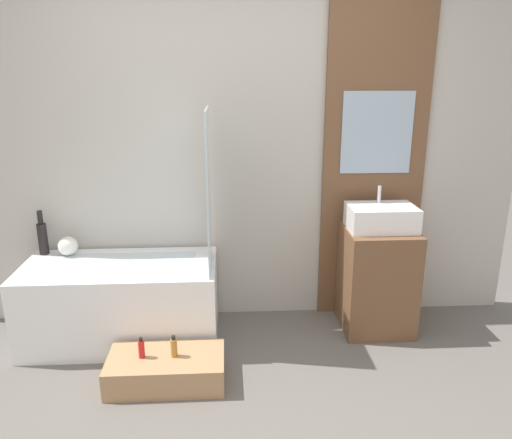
{
  "coord_description": "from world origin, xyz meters",
  "views": [
    {
      "loc": [
        -0.04,
        -1.99,
        1.84
      ],
      "look_at": [
        0.12,
        0.73,
        1.01
      ],
      "focal_mm": 35.0,
      "sensor_mm": 36.0,
      "label": 1
    }
  ],
  "objects_px": {
    "vase_round_light": "(68,246)",
    "wooden_step_bench": "(166,369)",
    "bottle_soap_primary": "(141,348)",
    "sink": "(381,218)",
    "bathtub": "(122,302)",
    "vase_tall_dark": "(43,237)",
    "bottle_soap_secondary": "(174,347)"
  },
  "relations": [
    {
      "from": "vase_round_light",
      "to": "wooden_step_bench",
      "type": "bearing_deg",
      "value": -44.89
    },
    {
      "from": "vase_round_light",
      "to": "bottle_soap_primary",
      "type": "height_order",
      "value": "vase_round_light"
    },
    {
      "from": "wooden_step_bench",
      "to": "sink",
      "type": "xyz_separation_m",
      "value": [
        1.45,
        0.6,
        0.75
      ]
    },
    {
      "from": "bathtub",
      "to": "wooden_step_bench",
      "type": "bearing_deg",
      "value": -56.7
    },
    {
      "from": "bathtub",
      "to": "vase_round_light",
      "type": "xyz_separation_m",
      "value": [
        -0.39,
        0.2,
        0.35
      ]
    },
    {
      "from": "wooden_step_bench",
      "to": "bottle_soap_primary",
      "type": "height_order",
      "value": "bottle_soap_primary"
    },
    {
      "from": "sink",
      "to": "vase_tall_dark",
      "type": "height_order",
      "value": "sink"
    },
    {
      "from": "bathtub",
      "to": "vase_round_light",
      "type": "relative_size",
      "value": 9.58
    },
    {
      "from": "bathtub",
      "to": "bottle_soap_secondary",
      "type": "xyz_separation_m",
      "value": [
        0.41,
        -0.54,
        -0.04
      ]
    },
    {
      "from": "bathtub",
      "to": "sink",
      "type": "bearing_deg",
      "value": 1.93
    },
    {
      "from": "sink",
      "to": "vase_round_light",
      "type": "bearing_deg",
      "value": 176.33
    },
    {
      "from": "sink",
      "to": "vase_tall_dark",
      "type": "bearing_deg",
      "value": 175.76
    },
    {
      "from": "vase_round_light",
      "to": "bathtub",
      "type": "bearing_deg",
      "value": -27.31
    },
    {
      "from": "bathtub",
      "to": "vase_tall_dark",
      "type": "xyz_separation_m",
      "value": [
        -0.57,
        0.24,
        0.41
      ]
    },
    {
      "from": "sink",
      "to": "vase_round_light",
      "type": "relative_size",
      "value": 3.38
    },
    {
      "from": "bottle_soap_secondary",
      "to": "vase_tall_dark",
      "type": "bearing_deg",
      "value": 141.49
    },
    {
      "from": "bottle_soap_primary",
      "to": "bottle_soap_secondary",
      "type": "bearing_deg",
      "value": -0.0
    },
    {
      "from": "vase_tall_dark",
      "to": "wooden_step_bench",
      "type": "bearing_deg",
      "value": -40.06
    },
    {
      "from": "bathtub",
      "to": "bottle_soap_secondary",
      "type": "bearing_deg",
      "value": -53.0
    },
    {
      "from": "bathtub",
      "to": "bottle_soap_primary",
      "type": "distance_m",
      "value": 0.59
    },
    {
      "from": "vase_round_light",
      "to": "vase_tall_dark",
      "type": "bearing_deg",
      "value": 168.87
    },
    {
      "from": "bottle_soap_secondary",
      "to": "sink",
      "type": "bearing_deg",
      "value": 23.33
    },
    {
      "from": "bottle_soap_secondary",
      "to": "bottle_soap_primary",
      "type": "bearing_deg",
      "value": 180.0
    },
    {
      "from": "bathtub",
      "to": "bottle_soap_primary",
      "type": "bearing_deg",
      "value": -68.24
    },
    {
      "from": "bathtub",
      "to": "sink",
      "type": "distance_m",
      "value": 1.9
    },
    {
      "from": "sink",
      "to": "vase_round_light",
      "type": "xyz_separation_m",
      "value": [
        -2.2,
        0.14,
        -0.21
      ]
    },
    {
      "from": "bottle_soap_primary",
      "to": "bottle_soap_secondary",
      "type": "distance_m",
      "value": 0.19
    },
    {
      "from": "vase_tall_dark",
      "to": "bottle_soap_secondary",
      "type": "distance_m",
      "value": 1.33
    },
    {
      "from": "sink",
      "to": "vase_round_light",
      "type": "distance_m",
      "value": 2.22
    },
    {
      "from": "bathtub",
      "to": "vase_round_light",
      "type": "distance_m",
      "value": 0.56
    },
    {
      "from": "sink",
      "to": "bottle_soap_primary",
      "type": "bearing_deg",
      "value": -159.24
    },
    {
      "from": "sink",
      "to": "bottle_soap_primary",
      "type": "distance_m",
      "value": 1.81
    }
  ]
}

